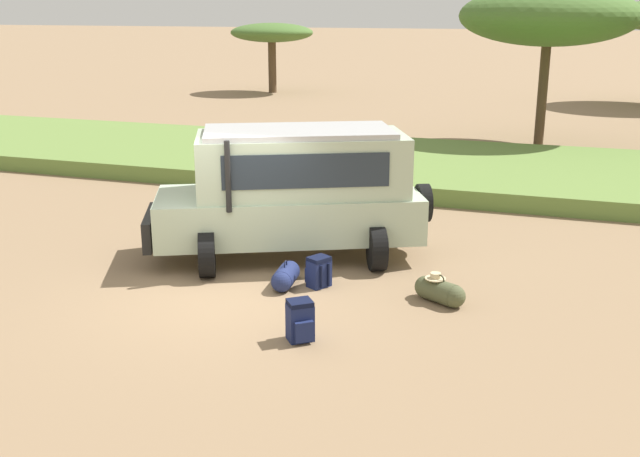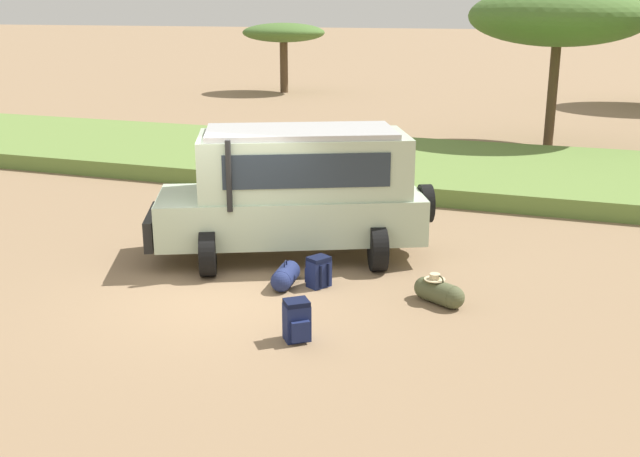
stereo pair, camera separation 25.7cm
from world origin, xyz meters
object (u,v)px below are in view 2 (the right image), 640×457
object	(u,v)px
duffel_bag_low_black_case	(439,292)
duffel_bag_soft_canvas	(286,276)
backpack_beside_front_wheel	(297,321)
acacia_tree_left_mid	(559,16)
acacia_tree_far_left	(283,33)
safari_vehicle	(296,190)
backpack_cluster_center	(318,272)

from	to	relation	value
duffel_bag_low_black_case	duffel_bag_soft_canvas	bearing A→B (deg)	-177.47
duffel_bag_low_black_case	backpack_beside_front_wheel	bearing A→B (deg)	-128.28
duffel_bag_low_black_case	acacia_tree_left_mid	xyz separation A→B (m)	(0.71, 15.15, 4.10)
acacia_tree_far_left	acacia_tree_left_mid	xyz separation A→B (m)	(15.01, -12.71, 1.09)
acacia_tree_far_left	acacia_tree_left_mid	world-z (taller)	acacia_tree_left_mid
backpack_beside_front_wheel	acacia_tree_left_mid	bearing A→B (deg)	82.26
backpack_beside_front_wheel	acacia_tree_left_mid	distance (m)	17.82
safari_vehicle	acacia_tree_far_left	size ratio (longest dim) A/B	1.17
duffel_bag_soft_canvas	backpack_beside_front_wheel	bearing A→B (deg)	-63.19
backpack_cluster_center	acacia_tree_left_mid	world-z (taller)	acacia_tree_left_mid
duffel_bag_soft_canvas	acacia_tree_far_left	bearing A→B (deg)	112.67
duffel_bag_soft_canvas	acacia_tree_left_mid	world-z (taller)	acacia_tree_left_mid
backpack_beside_front_wheel	duffel_bag_soft_canvas	bearing A→B (deg)	116.81
duffel_bag_soft_canvas	acacia_tree_left_mid	distance (m)	16.15
safari_vehicle	backpack_cluster_center	bearing A→B (deg)	-55.73
backpack_beside_front_wheel	acacia_tree_far_left	bearing A→B (deg)	112.95
safari_vehicle	backpack_beside_front_wheel	size ratio (longest dim) A/B	8.87
safari_vehicle	acacia_tree_left_mid	world-z (taller)	acacia_tree_left_mid
duffel_bag_low_black_case	duffel_bag_soft_canvas	distance (m)	2.62
safari_vehicle	duffel_bag_low_black_case	xyz separation A→B (m)	(3.05, -1.47, -1.10)
safari_vehicle	backpack_cluster_center	xyz separation A→B (m)	(0.97, -1.42, -1.04)
safari_vehicle	duffel_bag_low_black_case	world-z (taller)	safari_vehicle
duffel_bag_low_black_case	acacia_tree_far_left	bearing A→B (deg)	117.17
safari_vehicle	duffel_bag_low_black_case	bearing A→B (deg)	-25.82
safari_vehicle	acacia_tree_far_left	distance (m)	28.75
backpack_cluster_center	duffel_bag_soft_canvas	distance (m)	0.56
backpack_cluster_center	safari_vehicle	bearing A→B (deg)	124.27
safari_vehicle	duffel_bag_soft_canvas	distance (m)	1.99
backpack_beside_front_wheel	acacia_tree_left_mid	world-z (taller)	acacia_tree_left_mid
safari_vehicle	duffel_bag_low_black_case	distance (m)	3.56
safari_vehicle	backpack_cluster_center	world-z (taller)	safari_vehicle
backpack_cluster_center	duffel_bag_low_black_case	distance (m)	2.08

